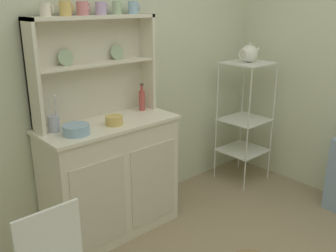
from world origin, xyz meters
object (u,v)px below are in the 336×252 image
object	(u,v)px
porcelain_teapot	(249,54)
hutch_shelf_unit	(93,60)
jam_bottle	(142,100)
hutch_cabinet	(111,177)
bakers_rack	(245,111)
utensil_jar	(54,123)
cup_cream_0	(45,10)
bowl_mixing_large	(76,130)

from	to	relation	value
porcelain_teapot	hutch_shelf_unit	bearing A→B (deg)	169.47
hutch_shelf_unit	jam_bottle	xyz separation A→B (m)	(0.37, -0.08, -0.34)
hutch_cabinet	bakers_rack	world-z (taller)	bakers_rack
hutch_shelf_unit	utensil_jar	distance (m)	0.53
porcelain_teapot	cup_cream_0	bearing A→B (deg)	172.69
hutch_cabinet	hutch_shelf_unit	xyz separation A→B (m)	(0.00, 0.16, 0.85)
hutch_cabinet	bowl_mixing_large	distance (m)	0.55
hutch_shelf_unit	jam_bottle	size ratio (longest dim) A/B	4.42
hutch_shelf_unit	jam_bottle	world-z (taller)	hutch_shelf_unit
hutch_cabinet	jam_bottle	world-z (taller)	jam_bottle
jam_bottle	porcelain_teapot	size ratio (longest dim) A/B	0.87
hutch_shelf_unit	bakers_rack	bearing A→B (deg)	-10.52
hutch_shelf_unit	bakers_rack	xyz separation A→B (m)	(1.47, -0.27, -0.60)
cup_cream_0	porcelain_teapot	bearing A→B (deg)	-7.31
porcelain_teapot	utensil_jar	bearing A→B (deg)	174.21
bakers_rack	bowl_mixing_large	size ratio (longest dim) A/B	6.66
jam_bottle	porcelain_teapot	distance (m)	1.15
utensil_jar	hutch_shelf_unit	bearing A→B (deg)	12.94
hutch_cabinet	bakers_rack	bearing A→B (deg)	-4.24
hutch_cabinet	jam_bottle	xyz separation A→B (m)	(0.37, 0.09, 0.52)
hutch_cabinet	porcelain_teapot	world-z (taller)	porcelain_teapot
bakers_rack	jam_bottle	xyz separation A→B (m)	(-1.10, 0.20, 0.26)
cup_cream_0	utensil_jar	distance (m)	0.72
cup_cream_0	bakers_rack	bearing A→B (deg)	-7.30
porcelain_teapot	bakers_rack	bearing A→B (deg)	0.00
cup_cream_0	utensil_jar	world-z (taller)	cup_cream_0
jam_bottle	hutch_cabinet	bearing A→B (deg)	-167.04
cup_cream_0	utensil_jar	bearing A→B (deg)	-131.49
cup_cream_0	bowl_mixing_large	size ratio (longest dim) A/B	0.48
hutch_cabinet	hutch_shelf_unit	world-z (taller)	hutch_shelf_unit
cup_cream_0	utensil_jar	size ratio (longest dim) A/B	0.34
hutch_cabinet	jam_bottle	size ratio (longest dim) A/B	4.74
hutch_shelf_unit	utensil_jar	size ratio (longest dim) A/B	3.83
cup_cream_0	hutch_cabinet	bearing A→B (deg)	-20.04
hutch_cabinet	cup_cream_0	bearing A→B (deg)	159.96
jam_bottle	utensil_jar	size ratio (longest dim) A/B	0.87
bakers_rack	utensil_jar	distance (m)	1.87
utensil_jar	cup_cream_0	bearing A→B (deg)	48.51
hutch_shelf_unit	bowl_mixing_large	xyz separation A→B (m)	(-0.30, -0.24, -0.39)
hutch_cabinet	jam_bottle	bearing A→B (deg)	12.96
bakers_rack	jam_bottle	distance (m)	1.14
porcelain_teapot	bowl_mixing_large	bearing A→B (deg)	178.84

